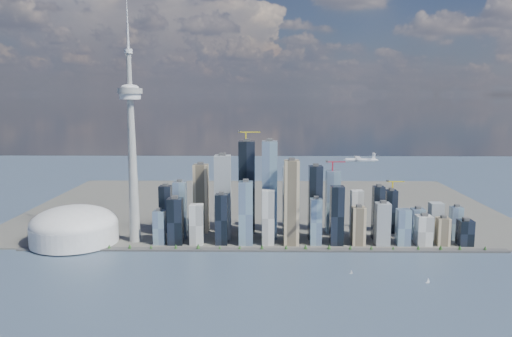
{
  "coord_description": "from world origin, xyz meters",
  "views": [
    {
      "loc": [
        1.66,
        -828.73,
        346.16
      ],
      "look_at": [
        -13.15,
        260.0,
        185.05
      ],
      "focal_mm": 35.0,
      "sensor_mm": 36.0,
      "label": 1
    }
  ],
  "objects_px": {
    "dome_stadium": "(74,227)",
    "sailboat_west": "(351,272)",
    "airplane": "(360,160)",
    "sailboat_east": "(428,281)",
    "needle_tower": "(132,143)"
  },
  "relations": [
    {
      "from": "sailboat_west",
      "to": "airplane",
      "type": "bearing_deg",
      "value": 80.36
    },
    {
      "from": "dome_stadium",
      "to": "sailboat_west",
      "type": "xyz_separation_m",
      "value": [
        615.04,
        -193.87,
        -36.59
      ]
    },
    {
      "from": "sailboat_west",
      "to": "needle_tower",
      "type": "bearing_deg",
      "value": 164.18
    },
    {
      "from": "airplane",
      "to": "sailboat_east",
      "type": "relative_size",
      "value": 6.68
    },
    {
      "from": "dome_stadium",
      "to": "sailboat_west",
      "type": "distance_m",
      "value": 645.9
    },
    {
      "from": "airplane",
      "to": "sailboat_east",
      "type": "xyz_separation_m",
      "value": [
        102.89,
        -148.49,
        -208.46
      ]
    },
    {
      "from": "dome_stadium",
      "to": "sailboat_east",
      "type": "height_order",
      "value": "dome_stadium"
    },
    {
      "from": "dome_stadium",
      "to": "airplane",
      "type": "bearing_deg",
      "value": -8.04
    },
    {
      "from": "airplane",
      "to": "sailboat_east",
      "type": "height_order",
      "value": "airplane"
    },
    {
      "from": "dome_stadium",
      "to": "airplane",
      "type": "height_order",
      "value": "airplane"
    },
    {
      "from": "sailboat_west",
      "to": "dome_stadium",
      "type": "bearing_deg",
      "value": 169.91
    },
    {
      "from": "sailboat_west",
      "to": "sailboat_east",
      "type": "bearing_deg",
      "value": -11.47
    },
    {
      "from": "sailboat_west",
      "to": "sailboat_east",
      "type": "xyz_separation_m",
      "value": [
        134.33,
        -45.93,
        0.64
      ]
    },
    {
      "from": "dome_stadium",
      "to": "airplane",
      "type": "xyz_separation_m",
      "value": [
        646.48,
        -91.31,
        172.52
      ]
    },
    {
      "from": "needle_tower",
      "to": "sailboat_west",
      "type": "height_order",
      "value": "needle_tower"
    }
  ]
}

